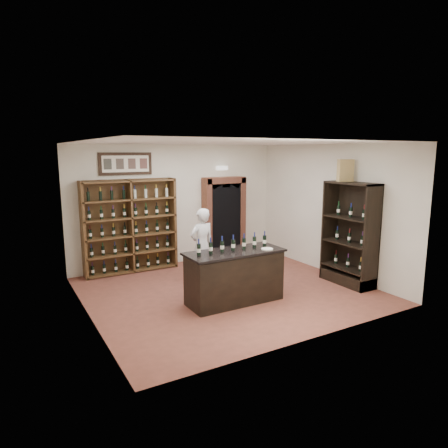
{
  "coord_description": "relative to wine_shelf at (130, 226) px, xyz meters",
  "views": [
    {
      "loc": [
        -3.99,
        -6.77,
        2.83
      ],
      "look_at": [
        0.09,
        0.3,
        1.34
      ],
      "focal_mm": 32.0,
      "sensor_mm": 36.0,
      "label": 1
    }
  ],
  "objects": [
    {
      "name": "counter_bottle_3",
      "position": [
        1.1,
        -2.88,
        0.01
      ],
      "size": [
        0.07,
        0.07,
        0.3
      ],
      "color": "black",
      "rests_on": "tasting_counter"
    },
    {
      "name": "ceiling",
      "position": [
        1.3,
        -2.33,
        1.9
      ],
      "size": [
        5.5,
        5.5,
        0.0
      ],
      "primitive_type": "plane",
      "rotation": [
        3.14,
        0.0,
        0.0
      ],
      "color": "white",
      "rests_on": "wall_back"
    },
    {
      "name": "shopkeeper",
      "position": [
        1.12,
        -1.53,
        -0.28
      ],
      "size": [
        0.64,
        0.47,
        1.63
      ],
      "primitive_type": "imported",
      "rotation": [
        0.0,
        0.0,
        3.29
      ],
      "color": "silver",
      "rests_on": "ground"
    },
    {
      "name": "plate",
      "position": [
        1.7,
        -3.14,
        -0.09
      ],
      "size": [
        0.22,
        0.22,
        0.02
      ],
      "primitive_type": "cylinder",
      "color": "white",
      "rests_on": "tasting_counter"
    },
    {
      "name": "arched_doorway",
      "position": [
        2.55,
        -0.0,
        0.04
      ],
      "size": [
        1.17,
        0.35,
        2.17
      ],
      "color": "black",
      "rests_on": "ground"
    },
    {
      "name": "floor",
      "position": [
        1.3,
        -2.33,
        -1.1
      ],
      "size": [
        5.5,
        5.5,
        0.0
      ],
      "primitive_type": "plane",
      "color": "brown",
      "rests_on": "ground"
    },
    {
      "name": "counter_bottle_1",
      "position": [
        0.62,
        -2.88,
        0.01
      ],
      "size": [
        0.07,
        0.07,
        0.3
      ],
      "color": "black",
      "rests_on": "tasting_counter"
    },
    {
      "name": "counter_bottle_5",
      "position": [
        1.58,
        -2.88,
        0.01
      ],
      "size": [
        0.07,
        0.07,
        0.3
      ],
      "color": "black",
      "rests_on": "tasting_counter"
    },
    {
      "name": "tasting_counter",
      "position": [
        1.1,
        -2.93,
        -0.61
      ],
      "size": [
        1.88,
        0.78,
        1.0
      ],
      "color": "black",
      "rests_on": "ground"
    },
    {
      "name": "framed_picture",
      "position": [
        0.0,
        0.14,
        1.45
      ],
      "size": [
        1.25,
        0.04,
        0.52
      ],
      "primitive_type": "cube",
      "color": "black",
      "rests_on": "wall_back"
    },
    {
      "name": "emergency_light",
      "position": [
        2.55,
        0.09,
        1.3
      ],
      "size": [
        0.3,
        0.1,
        0.1
      ],
      "primitive_type": "cube",
      "color": "white",
      "rests_on": "wall_back"
    },
    {
      "name": "counter_bottle_6",
      "position": [
        1.82,
        -2.88,
        0.01
      ],
      "size": [
        0.07,
        0.07,
        0.3
      ],
      "color": "black",
      "rests_on": "tasting_counter"
    },
    {
      "name": "wall_left",
      "position": [
        -1.45,
        -2.33,
        0.4
      ],
      "size": [
        0.04,
        5.0,
        3.0
      ],
      "primitive_type": "cube",
      "color": "white",
      "rests_on": "ground"
    },
    {
      "name": "side_cabinet",
      "position": [
        3.82,
        -3.23,
        -0.35
      ],
      "size": [
        0.48,
        1.2,
        2.2
      ],
      "color": "black",
      "rests_on": "ground"
    },
    {
      "name": "counter_bottle_0",
      "position": [
        0.38,
        -2.88,
        0.01
      ],
      "size": [
        0.07,
        0.07,
        0.3
      ],
      "color": "black",
      "rests_on": "tasting_counter"
    },
    {
      "name": "counter_bottle_2",
      "position": [
        0.86,
        -2.88,
        0.01
      ],
      "size": [
        0.07,
        0.07,
        0.3
      ],
      "color": "black",
      "rests_on": "tasting_counter"
    },
    {
      "name": "wine_shelf",
      "position": [
        0.0,
        0.0,
        0.0
      ],
      "size": [
        2.2,
        0.38,
        2.2
      ],
      "color": "#523B1C",
      "rests_on": "ground"
    },
    {
      "name": "wall_right",
      "position": [
        4.05,
        -2.33,
        0.4
      ],
      "size": [
        0.04,
        5.0,
        3.0
      ],
      "primitive_type": "cube",
      "color": "white",
      "rests_on": "ground"
    },
    {
      "name": "counter_bottle_4",
      "position": [
        1.34,
        -2.88,
        0.01
      ],
      "size": [
        0.07,
        0.07,
        0.3
      ],
      "color": "black",
      "rests_on": "tasting_counter"
    },
    {
      "name": "wine_crate",
      "position": [
        3.8,
        -3.02,
        1.33
      ],
      "size": [
        0.36,
        0.23,
        0.47
      ],
      "primitive_type": "cube",
      "rotation": [
        0.0,
        0.0,
        -0.32
      ],
      "color": "#A18D55",
      "rests_on": "side_cabinet"
    },
    {
      "name": "wall_back",
      "position": [
        1.3,
        0.17,
        0.4
      ],
      "size": [
        5.5,
        0.04,
        3.0
      ],
      "primitive_type": "cube",
      "color": "white",
      "rests_on": "ground"
    }
  ]
}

